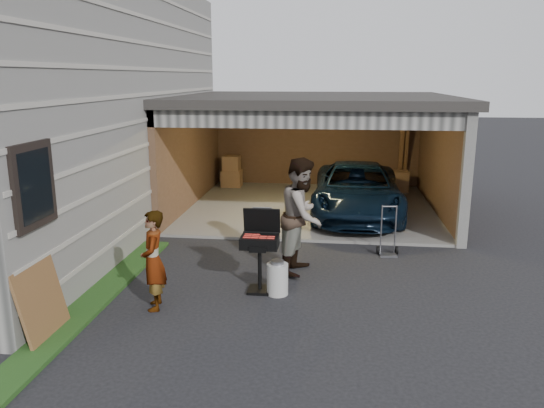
{
  "coord_description": "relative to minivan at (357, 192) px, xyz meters",
  "views": [
    {
      "loc": [
        1.34,
        -7.01,
        3.35
      ],
      "look_at": [
        0.25,
        2.06,
        1.15
      ],
      "focal_mm": 35.0,
      "sensor_mm": 36.0,
      "label": 1
    }
  ],
  "objects": [
    {
      "name": "ground",
      "position": [
        -1.88,
        -5.68,
        -0.62
      ],
      "size": [
        80.0,
        80.0,
        0.0
      ],
      "primitive_type": "plane",
      "color": "black",
      "rests_on": "ground"
    },
    {
      "name": "house",
      "position": [
        -7.88,
        -1.68,
        2.13
      ],
      "size": [
        7.0,
        11.0,
        5.5
      ],
      "primitive_type": "cube",
      "color": "#474744",
      "rests_on": "ground"
    },
    {
      "name": "groundcover_strip",
      "position": [
        -4.13,
        -6.68,
        -0.59
      ],
      "size": [
        0.5,
        8.0,
        0.06
      ],
      "primitive_type": "cube",
      "color": "#193814",
      "rests_on": "ground"
    },
    {
      "name": "garage",
      "position": [
        -1.12,
        1.11,
        1.25
      ],
      "size": [
        6.8,
        6.3,
        2.9
      ],
      "color": "#605E59",
      "rests_on": "ground"
    },
    {
      "name": "minivan",
      "position": [
        0.0,
        0.0,
        0.0
      ],
      "size": [
        2.12,
        4.5,
        1.24
      ],
      "primitive_type": "imported",
      "rotation": [
        0.0,
        0.0,
        -0.01
      ],
      "color": "black",
      "rests_on": "ground"
    },
    {
      "name": "woman",
      "position": [
        -3.14,
        -5.64,
        0.12
      ],
      "size": [
        0.49,
        0.62,
        1.49
      ],
      "primitive_type": "imported",
      "rotation": [
        0.0,
        0.0,
        -1.3
      ],
      "color": "silver",
      "rests_on": "ground"
    },
    {
      "name": "man",
      "position": [
        -1.08,
        -3.84,
        0.39
      ],
      "size": [
        0.97,
        1.13,
        2.02
      ],
      "primitive_type": "imported",
      "rotation": [
        0.0,
        0.0,
        1.34
      ],
      "color": "#4C2A1E",
      "rests_on": "ground"
    },
    {
      "name": "bbq_grill",
      "position": [
        -1.68,
        -4.81,
        0.16
      ],
      "size": [
        0.59,
        0.52,
        1.31
      ],
      "color": "black",
      "rests_on": "ground"
    },
    {
      "name": "propane_tank",
      "position": [
        -1.39,
        -4.92,
        -0.37
      ],
      "size": [
        0.34,
        0.34,
        0.5
      ],
      "primitive_type": "cylinder",
      "rotation": [
        0.0,
        0.0,
        -0.02
      ],
      "color": "silver",
      "rests_on": "ground"
    },
    {
      "name": "plywood_panel",
      "position": [
        -4.28,
        -6.7,
        -0.11
      ],
      "size": [
        0.26,
        0.93,
        1.02
      ],
      "primitive_type": "cube",
      "rotation": [
        0.0,
        -0.21,
        0.0
      ],
      "color": "brown",
      "rests_on": "ground"
    },
    {
      "name": "hand_truck",
      "position": [
        0.51,
        -2.79,
        -0.43
      ],
      "size": [
        0.41,
        0.32,
        0.97
      ],
      "rotation": [
        0.0,
        0.0,
        0.1
      ],
      "color": "gray",
      "rests_on": "ground"
    }
  ]
}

